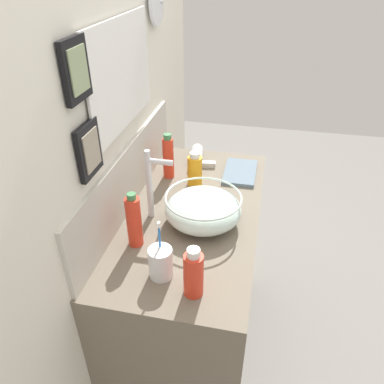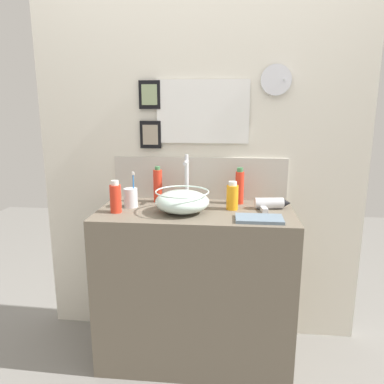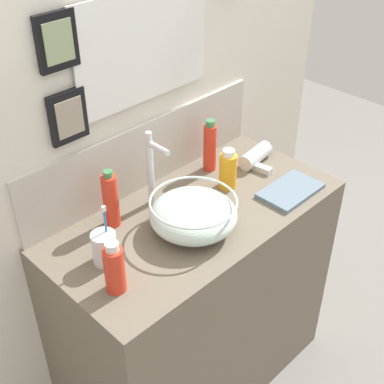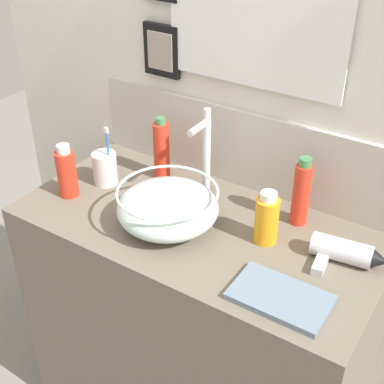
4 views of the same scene
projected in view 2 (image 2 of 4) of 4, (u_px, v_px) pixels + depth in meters
The scene contains 12 objects.
ground_plane at pixel (195, 353), 2.23m from camera, with size 6.00×6.00×0.00m, color gray.
vanity_counter at pixel (195, 285), 2.13m from camera, with size 1.06×0.52×0.89m, color #6B6051.
back_panel at pixel (200, 144), 2.24m from camera, with size 1.96×0.10×2.43m.
glass_bowl_sink at pixel (182, 201), 1.97m from camera, with size 0.29×0.29×0.12m.
faucet at pixel (186, 176), 2.14m from camera, with size 0.02×0.10×0.28m.
hair_drier at pixel (271, 204), 2.05m from camera, with size 0.20×0.14×0.06m.
toothbrush_cup at pixel (131, 198), 2.08m from camera, with size 0.08×0.08×0.20m.
spray_bottle at pixel (158, 185), 2.19m from camera, with size 0.05×0.05×0.21m.
shampoo_bottle at pixel (240, 187), 2.14m from camera, with size 0.05×0.05×0.21m.
soap_dispenser at pixel (232, 196), 2.03m from camera, with size 0.06×0.06×0.16m.
lotion_bottle at pixel (116, 198), 1.97m from camera, with size 0.06×0.06×0.17m.
hand_towel at pixel (259, 219), 1.85m from camera, with size 0.23×0.14×0.02m, color slate.
Camera 2 is at (0.18, -1.95, 1.44)m, focal length 35.00 mm.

